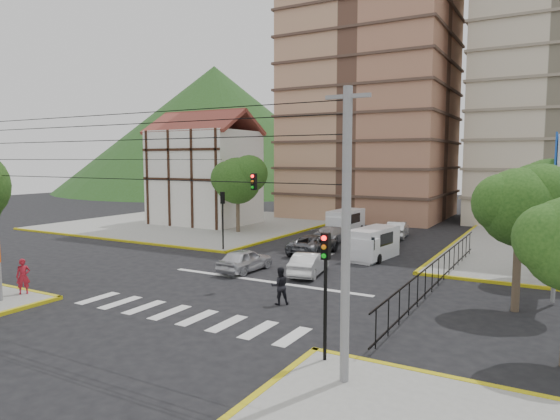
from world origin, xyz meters
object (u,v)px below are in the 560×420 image
Objects in this scene: traffic_light_nw at (223,211)px; car_white_front_right at (309,264)px; pedestrian_sw_corner at (23,276)px; pedestrian_crosswalk at (280,286)px; traffic_light_se at (326,275)px; van_left_lane at (345,222)px; car_silver_front_left at (245,260)px; van_right_lane at (372,244)px.

car_white_front_right is at bearing -22.97° from traffic_light_nw.
pedestrian_sw_corner is (-1.34, -15.45, -2.06)m from traffic_light_nw.
traffic_light_nw is 14.98m from pedestrian_crosswalk.
van_left_lane is (-10.87, 28.57, -2.02)m from traffic_light_se.
traffic_light_se is 14.94m from car_silver_front_left.
traffic_light_se is at bearing -67.65° from van_left_lane.
car_silver_front_left is 2.36× the size of pedestrian_sw_corner.
traffic_light_nw is 7.70m from car_silver_front_left.
traffic_light_nw is at bearing -159.47° from van_right_lane.
traffic_light_se reaches higher than van_right_lane.
pedestrian_crosswalk is (12.10, 5.26, -0.14)m from pedestrian_sw_corner.
traffic_light_nw is at bearing -32.87° from car_white_front_right.
traffic_light_nw is 1.03× the size of car_white_front_right.
pedestrian_crosswalk is (5.44, -5.16, 0.19)m from car_silver_front_left.
car_silver_front_left is 2.34× the size of pedestrian_crosswalk.
traffic_light_se reaches higher than car_white_front_right.
pedestrian_sw_corner is at bearing 37.40° from car_white_front_right.
traffic_light_se is 17.06m from pedestrian_sw_corner.
van_right_lane is at bearing -130.96° from pedestrian_crosswalk.
pedestrian_crosswalk reaches higher than car_silver_front_left.
traffic_light_nw is 10.37m from car_white_front_right.
traffic_light_se reaches higher than pedestrian_crosswalk.
van_right_lane is 1.18× the size of car_white_front_right.
pedestrian_crosswalk is at bearing -27.28° from pedestrian_sw_corner.
car_silver_front_left is 12.37m from pedestrian_sw_corner.
van_left_lane is (4.73, 12.97, -2.02)m from traffic_light_nw.
car_silver_front_left is (-5.68, -7.62, -0.33)m from van_right_lane.
pedestrian_sw_corner is at bearing -94.95° from traffic_light_nw.
pedestrian_sw_corner is (-6.07, -28.42, -0.03)m from van_left_lane.
pedestrian_crosswalk is (10.76, -10.18, -2.20)m from traffic_light_nw.
van_left_lane is 2.74× the size of pedestrian_crosswalk.
car_silver_front_left is (-10.28, 10.58, -2.38)m from traffic_light_se.
van_right_lane reaches higher than car_silver_front_left.
pedestrian_sw_corner is (-12.34, -18.04, -0.01)m from van_right_lane.
van_left_lane is 2.77× the size of pedestrian_sw_corner.
van_right_lane reaches higher than car_white_front_right.
pedestrian_sw_corner reaches higher than car_white_front_right.
car_silver_front_left is at bearing -83.35° from pedestrian_crosswalk.
traffic_light_nw reaches higher than van_left_lane.
van_left_lane is (-6.27, 10.37, 0.03)m from van_right_lane.
van_left_lane is 29.06m from pedestrian_sw_corner.
pedestrian_sw_corner is at bearing -100.53° from van_left_lane.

